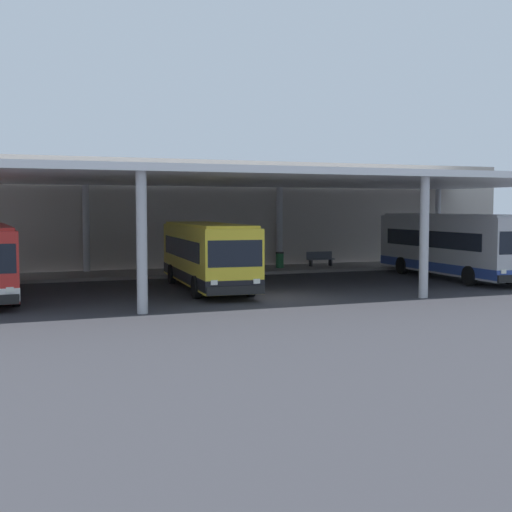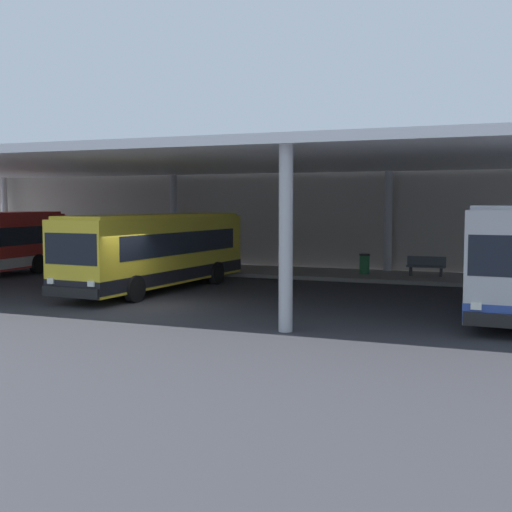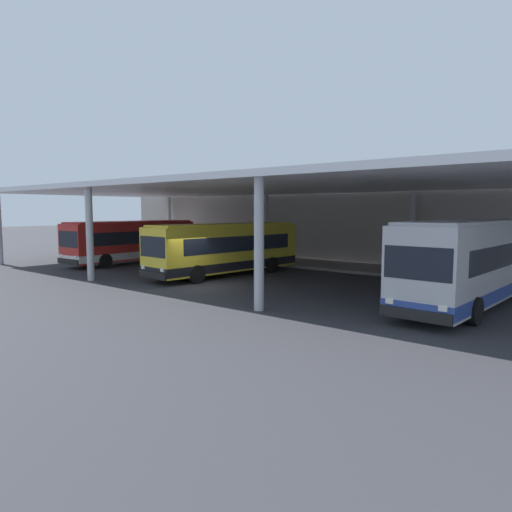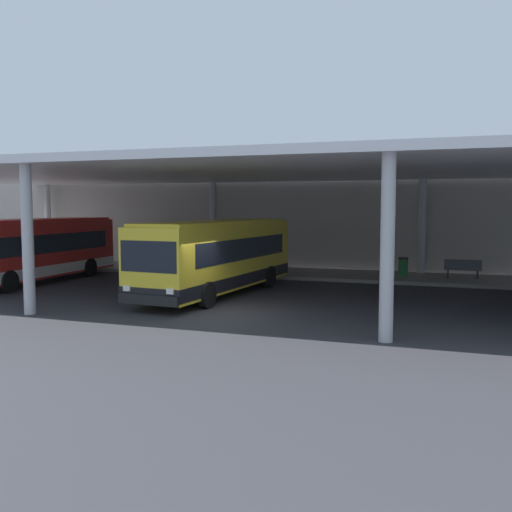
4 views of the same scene
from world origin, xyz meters
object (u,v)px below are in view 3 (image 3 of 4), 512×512
Objects in this scene: bus_nearest_bay at (132,241)px; bus_second_bay at (225,248)px; bench_waiting at (435,265)px; trash_bin at (388,262)px; bus_middle_bay at (472,262)px.

bus_nearest_bay and bus_second_bay have the same top height.
bus_nearest_bay is 10.12m from bus_second_bay.
bus_nearest_bay is at bearing -159.56° from bench_waiting.
bus_middle_bay is at bearing -47.61° from trash_bin.
bus_nearest_bay is at bearing 177.52° from bus_second_bay.
bus_middle_bay is at bearing -0.93° from bus_nearest_bay.
bus_second_bay is at bearing -179.83° from bus_middle_bay.
trash_bin is at bearing 22.97° from bus_nearest_bay.
bus_middle_bay is 6.35× the size of bench_waiting.
bus_middle_bay reaches higher than trash_bin.
bus_second_bay reaches higher than trash_bin.
bus_middle_bay is 8.97m from bench_waiting.
bench_waiting is at bearing 38.42° from bus_second_bay.
bench_waiting is 1.84× the size of trash_bin.
bus_nearest_bay is 24.22m from bus_middle_bay.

